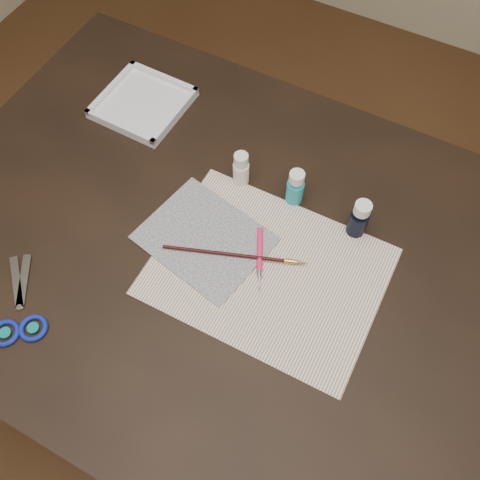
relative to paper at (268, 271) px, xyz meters
The scene contains 11 objects.
ground 0.76m from the paper, behind, with size 3.50×3.50×0.02m, color #422614.
table 0.38m from the paper, behind, with size 1.30×0.90×0.75m, color black.
paper is the anchor object (origin of this frame).
canvas 0.14m from the paper, behind, with size 0.23×0.18×0.00m, color black.
paint_bottle_white 0.22m from the paper, 131.26° to the left, with size 0.03×0.03×0.08m, color white.
paint_bottle_cyan 0.18m from the paper, 98.83° to the left, with size 0.03×0.03×0.08m, color teal.
paint_bottle_navy 0.20m from the paper, 55.11° to the left, with size 0.04×0.04×0.09m, color black.
paintbrush 0.07m from the paper, behind, with size 0.28×0.01×0.01m, color black, non-canonical shape.
craft_knife 0.03m from the paper, 153.37° to the left, with size 0.14×0.01×0.01m, color #FF1D5C, non-canonical shape.
scissors 0.46m from the paper, 144.59° to the right, with size 0.20×0.10×0.01m, color silver, non-canonical shape.
palette_tray 0.49m from the paper, 150.87° to the left, with size 0.18×0.18×0.02m, color white.
Camera 1 is at (0.23, -0.43, 1.64)m, focal length 40.00 mm.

